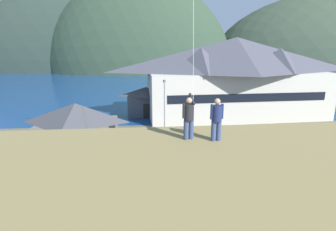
# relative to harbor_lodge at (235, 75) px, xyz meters

# --- Properties ---
(ground_plane) EXTENTS (600.00, 600.00, 0.00)m
(ground_plane) POSITION_rel_harbor_lodge_xyz_m (-10.99, -22.45, -6.20)
(ground_plane) COLOR #66604C
(parking_lot_pad) EXTENTS (40.00, 20.00, 0.10)m
(parking_lot_pad) POSITION_rel_harbor_lodge_xyz_m (-10.99, -17.45, -6.15)
(parking_lot_pad) COLOR slate
(parking_lot_pad) RESTS_ON ground
(bay_water) EXTENTS (360.00, 84.00, 0.03)m
(bay_water) POSITION_rel_harbor_lodge_xyz_m (-10.99, 37.55, -6.19)
(bay_water) COLOR navy
(bay_water) RESTS_ON ground
(far_hill_west_ridge) EXTENTS (119.95, 46.73, 74.48)m
(far_hill_west_ridge) POSITION_rel_harbor_lodge_xyz_m (-41.58, 96.09, -6.20)
(far_hill_west_ridge) COLOR #2D3D33
(far_hill_west_ridge) RESTS_ON ground
(far_hill_east_peak) EXTENTS (84.13, 51.98, 80.15)m
(far_hill_east_peak) POSITION_rel_harbor_lodge_xyz_m (-15.26, 86.65, -6.20)
(far_hill_east_peak) COLOR #334733
(far_hill_east_peak) RESTS_ON ground
(far_hill_center_saddle) EXTENTS (123.07, 72.77, 72.40)m
(far_hill_center_saddle) POSITION_rel_harbor_lodge_xyz_m (80.02, 90.87, -6.20)
(far_hill_center_saddle) COLOR #3D4C38
(far_hill_center_saddle) RESTS_ON ground
(harbor_lodge) EXTENTS (27.92, 13.22, 11.65)m
(harbor_lodge) POSITION_rel_harbor_lodge_xyz_m (0.00, 0.00, 0.00)
(harbor_lodge) COLOR beige
(harbor_lodge) RESTS_ON ground
(storage_shed_near_lot) EXTENTS (7.22, 5.95, 5.52)m
(storage_shed_near_lot) POSITION_rel_harbor_lodge_xyz_m (-19.63, -16.11, -3.34)
(storage_shed_near_lot) COLOR #756B5B
(storage_shed_near_lot) RESTS_ON ground
(storage_shed_waterside) EXTENTS (6.27, 4.32, 4.40)m
(storage_shed_waterside) POSITION_rel_harbor_lodge_xyz_m (-13.42, 0.95, -3.92)
(storage_shed_waterside) COLOR #474C56
(storage_shed_waterside) RESTS_ON ground
(wharf_dock) EXTENTS (3.20, 14.95, 0.70)m
(wharf_dock) POSITION_rel_harbor_lodge_xyz_m (-9.21, 14.06, -5.85)
(wharf_dock) COLOR #70604C
(wharf_dock) RESTS_ON ground
(moored_boat_wharfside) EXTENTS (2.84, 7.65, 2.16)m
(moored_boat_wharfside) POSITION_rel_harbor_lodge_xyz_m (-12.77, 9.59, -5.48)
(moored_boat_wharfside) COLOR #A8A399
(moored_boat_wharfside) RESTS_ON ground
(moored_boat_outer_mooring) EXTENTS (2.44, 6.20, 2.16)m
(moored_boat_outer_mooring) POSITION_rel_harbor_lodge_xyz_m (-5.91, 17.11, -5.48)
(moored_boat_outer_mooring) COLOR #A8A399
(moored_boat_outer_mooring) RESTS_ON ground
(parked_car_mid_row_far) EXTENTS (4.30, 2.25, 1.82)m
(parked_car_mid_row_far) POSITION_rel_harbor_lodge_xyz_m (-16.72, -21.99, -5.14)
(parked_car_mid_row_far) COLOR navy
(parked_car_mid_row_far) RESTS_ON parking_lot_pad
(parked_car_front_row_end) EXTENTS (4.24, 2.13, 1.82)m
(parked_car_front_row_end) POSITION_rel_harbor_lodge_xyz_m (-5.93, -21.77, -5.14)
(parked_car_front_row_end) COLOR silver
(parked_car_front_row_end) RESTS_ON parking_lot_pad
(parked_car_mid_row_near) EXTENTS (4.27, 2.19, 1.82)m
(parked_car_mid_row_near) POSITION_rel_harbor_lodge_xyz_m (-5.63, -14.87, -5.14)
(parked_car_mid_row_near) COLOR black
(parked_car_mid_row_near) RESTS_ON parking_lot_pad
(parked_car_lone_by_shed) EXTENTS (4.35, 2.37, 1.82)m
(parked_car_lone_by_shed) POSITION_rel_harbor_lodge_xyz_m (-13.22, -16.38, -5.14)
(parked_car_lone_by_shed) COLOR silver
(parked_car_lone_by_shed) RESTS_ON parking_lot_pad
(parked_car_front_row_silver) EXTENTS (4.32, 2.29, 1.82)m
(parked_car_front_row_silver) POSITION_rel_harbor_lodge_xyz_m (-25.35, -15.62, -5.14)
(parked_car_front_row_silver) COLOR slate
(parked_car_front_row_silver) RESTS_ON parking_lot_pad
(parked_car_back_row_left) EXTENTS (4.32, 2.29, 1.82)m
(parked_car_back_row_left) POSITION_rel_harbor_lodge_xyz_m (1.64, -15.08, -5.14)
(parked_car_back_row_left) COLOR navy
(parked_car_back_row_left) RESTS_ON parking_lot_pad
(parking_light_pole) EXTENTS (0.24, 0.78, 6.80)m
(parking_light_pole) POSITION_rel_harbor_lodge_xyz_m (-11.54, -11.90, -2.17)
(parking_light_pole) COLOR #ADADB2
(parking_light_pole) RESTS_ON parking_lot_pad
(person_kite_flyer) EXTENTS (0.52, 0.69, 1.86)m
(person_kite_flyer) POSITION_rel_harbor_lodge_xyz_m (-11.87, -28.96, 1.25)
(person_kite_flyer) COLOR #384770
(person_kite_flyer) RESTS_ON grassy_hill_foreground
(person_companion) EXTENTS (0.55, 0.40, 1.74)m
(person_companion) POSITION_rel_harbor_lodge_xyz_m (-10.80, -29.24, 1.23)
(person_companion) COLOR #384770
(person_companion) RESTS_ON grassy_hill_foreground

